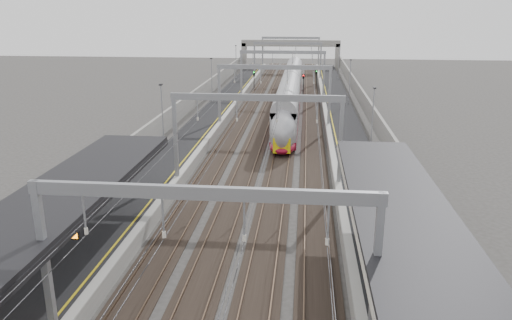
% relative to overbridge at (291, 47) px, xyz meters
% --- Properties ---
extents(platform_left, '(4.00, 120.00, 1.00)m').
position_rel_overbridge_xyz_m(platform_left, '(-8.00, -55.00, -4.81)').
color(platform_left, black).
rests_on(platform_left, ground).
extents(platform_right, '(4.00, 120.00, 1.00)m').
position_rel_overbridge_xyz_m(platform_right, '(8.00, -55.00, -4.81)').
color(platform_right, black).
rests_on(platform_right, ground).
extents(tracks, '(11.40, 140.00, 0.20)m').
position_rel_overbridge_xyz_m(tracks, '(0.00, -55.00, -5.26)').
color(tracks, black).
rests_on(tracks, ground).
extents(overhead_line, '(13.00, 140.00, 6.60)m').
position_rel_overbridge_xyz_m(overhead_line, '(0.00, -48.38, 0.83)').
color(overhead_line, gray).
rests_on(overhead_line, platform_left).
extents(canopy_left, '(4.40, 30.00, 4.24)m').
position_rel_overbridge_xyz_m(canopy_left, '(-8.02, -97.01, -0.22)').
color(canopy_left, black).
rests_on(canopy_left, platform_left).
extents(canopy_right, '(4.40, 30.00, 4.24)m').
position_rel_overbridge_xyz_m(canopy_right, '(8.03, -97.01, -0.22)').
color(canopy_right, black).
rests_on(canopy_right, platform_right).
extents(overbridge, '(22.00, 2.20, 6.90)m').
position_rel_overbridge_xyz_m(overbridge, '(0.00, 0.00, 0.00)').
color(overbridge, gray).
rests_on(overbridge, ground).
extents(wall_left, '(0.30, 120.00, 3.20)m').
position_rel_overbridge_xyz_m(wall_left, '(-11.20, -55.00, -3.71)').
color(wall_left, gray).
rests_on(wall_left, ground).
extents(wall_right, '(0.30, 120.00, 3.20)m').
position_rel_overbridge_xyz_m(wall_right, '(11.20, -55.00, -3.71)').
color(wall_right, gray).
rests_on(wall_right, ground).
extents(train, '(2.64, 48.08, 4.17)m').
position_rel_overbridge_xyz_m(train, '(1.50, -46.83, -3.26)').
color(train, maroon).
rests_on(train, ground).
extents(bench, '(1.06, 1.94, 0.97)m').
position_rel_overbridge_xyz_m(bench, '(8.39, -89.32, -3.72)').
color(bench, black).
rests_on(bench, platform_right).
extents(signal_green, '(0.32, 0.32, 3.48)m').
position_rel_overbridge_xyz_m(signal_green, '(-5.20, -29.46, -2.89)').
color(signal_green, black).
rests_on(signal_green, ground).
extents(signal_red_near, '(0.32, 0.32, 3.48)m').
position_rel_overbridge_xyz_m(signal_red_near, '(3.20, -32.73, -2.89)').
color(signal_red_near, black).
rests_on(signal_red_near, ground).
extents(signal_red_far, '(0.32, 0.32, 3.48)m').
position_rel_overbridge_xyz_m(signal_red_far, '(5.40, -26.92, -2.89)').
color(signal_red_far, black).
rests_on(signal_red_far, ground).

